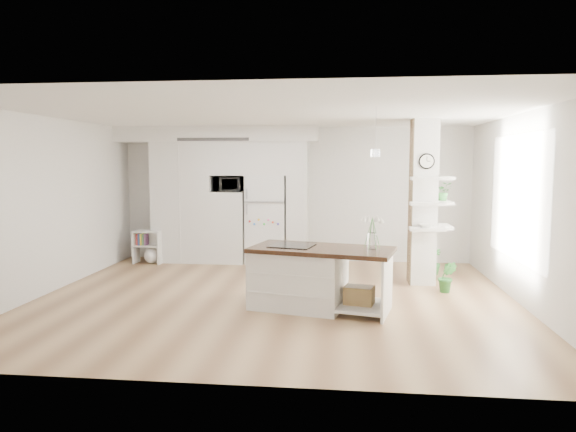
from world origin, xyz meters
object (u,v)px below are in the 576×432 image
object	(u,v)px
kitchen_island	(307,276)
floor_plant_a	(447,277)
refrigerator	(267,219)
bookshelf	(149,249)

from	to	relation	value
kitchen_island	floor_plant_a	xyz separation A→B (m)	(2.09, 1.05, -0.20)
refrigerator	kitchen_island	distance (m)	3.33
refrigerator	bookshelf	size ratio (longest dim) A/B	2.67
bookshelf	floor_plant_a	bearing A→B (deg)	-15.19
refrigerator	floor_plant_a	xyz separation A→B (m)	(3.12, -2.08, -0.63)
bookshelf	refrigerator	bearing A→B (deg)	11.13
refrigerator	floor_plant_a	world-z (taller)	refrigerator
floor_plant_a	kitchen_island	bearing A→B (deg)	-153.27
bookshelf	floor_plant_a	xyz separation A→B (m)	(5.42, -1.73, -0.04)
floor_plant_a	refrigerator	bearing A→B (deg)	146.28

